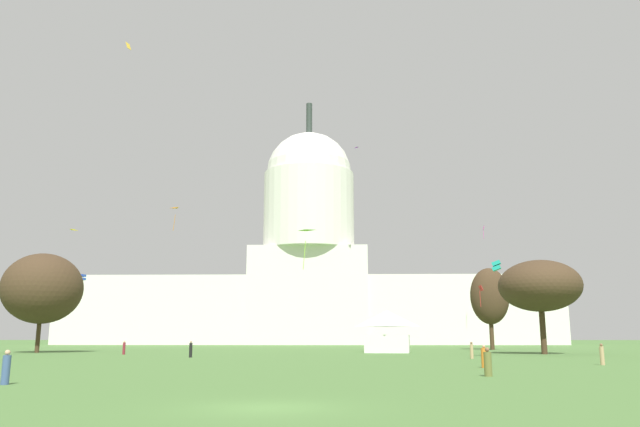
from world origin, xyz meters
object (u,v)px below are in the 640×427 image
object	(u,v)px
event_tent	(387,331)
kite_violet_high	(359,149)
person_tan_edge_east	(602,355)
kite_turquoise_low	(496,266)
kite_yellow_low	(71,232)
tree_east_far	(540,286)
person_denim_near_tree_east	(6,369)
tree_west_near	(42,288)
tree_east_near	(490,296)
kite_red_low	(481,291)
kite_blue_low	(83,278)
person_maroon_near_tent	(124,348)
capitol_building	(309,269)
person_tan_back_center	(472,351)
kite_magenta_mid	(484,229)
person_olive_edge_west	(488,363)
kite_orange_mid	(177,212)
kite_lime_low	(305,234)
person_black_back_right	(191,350)
person_orange_near_tree_west	(484,357)
kite_gold_high	(128,46)

from	to	relation	value
event_tent	kite_violet_high	distance (m)	75.93
person_tan_edge_east	kite_turquoise_low	bearing A→B (deg)	-179.54
kite_yellow_low	kite_turquoise_low	bearing A→B (deg)	97.83
tree_east_far	person_denim_near_tree_east	world-z (taller)	tree_east_far
event_tent	tree_west_near	world-z (taller)	tree_west_near
tree_east_near	person_denim_near_tree_east	size ratio (longest dim) A/B	8.77
person_denim_near_tree_east	kite_violet_high	size ratio (longest dim) A/B	1.04
person_tan_edge_east	kite_violet_high	distance (m)	109.66
kite_red_low	kite_blue_low	bearing A→B (deg)	115.14
tree_west_near	kite_yellow_low	world-z (taller)	kite_yellow_low
person_maroon_near_tent	kite_turquoise_low	world-z (taller)	kite_turquoise_low
capitol_building	kite_red_low	bearing A→B (deg)	-71.30
kite_turquoise_low	kite_violet_high	bearing A→B (deg)	-152.44
person_denim_near_tree_east	kite_yellow_low	size ratio (longest dim) A/B	1.27
event_tent	person_tan_back_center	bearing A→B (deg)	-65.65
kite_blue_low	kite_red_low	bearing A→B (deg)	-153.76
person_tan_back_center	kite_magenta_mid	bearing A→B (deg)	34.00
person_olive_edge_west	kite_orange_mid	size ratio (longest dim) A/B	0.44
person_olive_edge_west	kite_yellow_low	size ratio (longest dim) A/B	1.28
tree_east_far	kite_red_low	distance (m)	11.20
tree_east_far	person_olive_edge_west	world-z (taller)	tree_east_far
kite_lime_low	kite_violet_high	size ratio (longest dim) A/B	2.85
kite_orange_mid	kite_violet_high	bearing A→B (deg)	-98.39
kite_turquoise_low	kite_magenta_mid	bearing A→B (deg)	-173.48
kite_lime_low	kite_blue_low	bearing A→B (deg)	164.98
person_black_back_right	kite_violet_high	world-z (taller)	kite_violet_high
person_tan_back_center	kite_yellow_low	distance (m)	53.18
person_olive_edge_west	person_black_back_right	bearing A→B (deg)	156.74
person_orange_near_tree_west	kite_turquoise_low	size ratio (longest dim) A/B	1.34
person_maroon_near_tent	kite_yellow_low	size ratio (longest dim) A/B	1.36
tree_east_near	person_tan_back_center	xyz separation A→B (m)	(-12.76, -43.26, -8.19)
kite_lime_low	kite_gold_high	world-z (taller)	kite_gold_high
person_orange_near_tree_west	kite_red_low	xyz separation A→B (m)	(10.39, 44.71, 7.97)
capitol_building	tree_east_far	size ratio (longest dim) A/B	10.29
kite_turquoise_low	kite_gold_high	distance (m)	80.04
tree_east_far	kite_turquoise_low	distance (m)	15.97
kite_yellow_low	kite_turquoise_low	xyz separation A→B (m)	(52.49, -12.06, -5.98)
capitol_building	kite_turquoise_low	bearing A→B (deg)	-76.84
person_denim_near_tree_east	kite_turquoise_low	bearing A→B (deg)	-73.71
tree_east_near	kite_orange_mid	size ratio (longest dim) A/B	3.81
kite_gold_high	tree_east_far	bearing A→B (deg)	-43.14
tree_west_near	person_orange_near_tree_west	world-z (taller)	tree_west_near
person_black_back_right	kite_lime_low	world-z (taller)	kite_lime_low
kite_gold_high	kite_blue_low	xyz separation A→B (m)	(0.36, -13.35, -43.78)
person_olive_edge_west	kite_red_low	world-z (taller)	kite_red_low
kite_turquoise_low	kite_blue_low	xyz separation A→B (m)	(-55.04, 23.11, 1.03)
event_tent	kite_lime_low	xyz separation A→B (m)	(-10.58, -17.20, 10.79)
kite_lime_low	tree_west_near	bearing A→B (deg)	172.77
kite_red_low	kite_orange_mid	xyz separation A→B (m)	(-48.55, 13.36, 14.64)
person_orange_near_tree_west	person_denim_near_tree_east	bearing A→B (deg)	133.35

